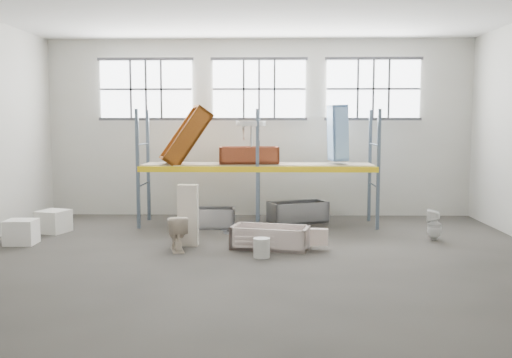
{
  "coord_description": "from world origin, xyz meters",
  "views": [
    {
      "loc": [
        0.31,
        -10.9,
        2.65
      ],
      "look_at": [
        0.0,
        1.5,
        1.4
      ],
      "focal_mm": 39.07,
      "sensor_mm": 36.0,
      "label": 1
    }
  ],
  "objects_px": {
    "toilet_white": "(434,225)",
    "rust_tub_flat": "(249,155)",
    "toilet_beige": "(177,233)",
    "bucket": "(262,248)",
    "cistern_tall": "(188,215)",
    "steel_tub_right": "(298,212)",
    "blue_tub_upright": "(338,133)",
    "carton_near": "(21,232)",
    "steel_tub_left": "(208,218)",
    "bathtub_beige": "(270,237)"
  },
  "relations": [
    {
      "from": "toilet_white",
      "to": "bucket",
      "type": "distance_m",
      "value": 4.27
    },
    {
      "from": "cistern_tall",
      "to": "blue_tub_upright",
      "type": "distance_m",
      "value": 4.67
    },
    {
      "from": "rust_tub_flat",
      "to": "bucket",
      "type": "relative_size",
      "value": 4.0
    },
    {
      "from": "toilet_beige",
      "to": "blue_tub_upright",
      "type": "distance_m",
      "value": 5.19
    },
    {
      "from": "rust_tub_flat",
      "to": "cistern_tall",
      "type": "bearing_deg",
      "value": -115.77
    },
    {
      "from": "bathtub_beige",
      "to": "rust_tub_flat",
      "type": "distance_m",
      "value": 3.26
    },
    {
      "from": "rust_tub_flat",
      "to": "blue_tub_upright",
      "type": "height_order",
      "value": "blue_tub_upright"
    },
    {
      "from": "bathtub_beige",
      "to": "carton_near",
      "type": "bearing_deg",
      "value": -170.09
    },
    {
      "from": "bathtub_beige",
      "to": "carton_near",
      "type": "relative_size",
      "value": 2.56
    },
    {
      "from": "toilet_white",
      "to": "rust_tub_flat",
      "type": "xyz_separation_m",
      "value": [
        -4.29,
        1.85,
        1.47
      ]
    },
    {
      "from": "toilet_beige",
      "to": "carton_near",
      "type": "relative_size",
      "value": 1.19
    },
    {
      "from": "toilet_white",
      "to": "carton_near",
      "type": "relative_size",
      "value": 1.11
    },
    {
      "from": "bathtub_beige",
      "to": "bucket",
      "type": "height_order",
      "value": "bathtub_beige"
    },
    {
      "from": "rust_tub_flat",
      "to": "bathtub_beige",
      "type": "bearing_deg",
      "value": -78.67
    },
    {
      "from": "rust_tub_flat",
      "to": "steel_tub_left",
      "type": "bearing_deg",
      "value": -154.76
    },
    {
      "from": "steel_tub_right",
      "to": "bucket",
      "type": "xyz_separation_m",
      "value": [
        -0.9,
        -3.91,
        -0.09
      ]
    },
    {
      "from": "steel_tub_left",
      "to": "steel_tub_right",
      "type": "xyz_separation_m",
      "value": [
        2.33,
        0.81,
        0.03
      ]
    },
    {
      "from": "cistern_tall",
      "to": "bucket",
      "type": "bearing_deg",
      "value": -32.41
    },
    {
      "from": "toilet_white",
      "to": "carton_near",
      "type": "height_order",
      "value": "toilet_white"
    },
    {
      "from": "steel_tub_right",
      "to": "blue_tub_upright",
      "type": "relative_size",
      "value": 1.07
    },
    {
      "from": "bathtub_beige",
      "to": "toilet_white",
      "type": "height_order",
      "value": "toilet_white"
    },
    {
      "from": "steel_tub_right",
      "to": "blue_tub_upright",
      "type": "height_order",
      "value": "blue_tub_upright"
    },
    {
      "from": "toilet_beige",
      "to": "cistern_tall",
      "type": "distance_m",
      "value": 0.61
    },
    {
      "from": "cistern_tall",
      "to": "carton_near",
      "type": "xyz_separation_m",
      "value": [
        -3.68,
        0.01,
        -0.39
      ]
    },
    {
      "from": "blue_tub_upright",
      "to": "toilet_white",
      "type": "bearing_deg",
      "value": -43.03
    },
    {
      "from": "cistern_tall",
      "to": "steel_tub_right",
      "type": "xyz_separation_m",
      "value": [
        2.52,
        2.85,
        -0.38
      ]
    },
    {
      "from": "rust_tub_flat",
      "to": "bucket",
      "type": "distance_m",
      "value": 3.96
    },
    {
      "from": "carton_near",
      "to": "cistern_tall",
      "type": "bearing_deg",
      "value": -0.22
    },
    {
      "from": "toilet_beige",
      "to": "bucket",
      "type": "xyz_separation_m",
      "value": [
        1.78,
        -0.55,
        -0.18
      ]
    },
    {
      "from": "rust_tub_flat",
      "to": "carton_near",
      "type": "bearing_deg",
      "value": -152.85
    },
    {
      "from": "steel_tub_right",
      "to": "bathtub_beige",
      "type": "bearing_deg",
      "value": -103.29
    },
    {
      "from": "toilet_white",
      "to": "blue_tub_upright",
      "type": "height_order",
      "value": "blue_tub_upright"
    },
    {
      "from": "toilet_beige",
      "to": "carton_near",
      "type": "xyz_separation_m",
      "value": [
        -3.52,
        0.53,
        -0.1
      ]
    },
    {
      "from": "toilet_beige",
      "to": "steel_tub_left",
      "type": "relative_size",
      "value": 0.54
    },
    {
      "from": "toilet_white",
      "to": "rust_tub_flat",
      "type": "height_order",
      "value": "rust_tub_flat"
    },
    {
      "from": "toilet_white",
      "to": "carton_near",
      "type": "distance_m",
      "value": 9.21
    },
    {
      "from": "steel_tub_left",
      "to": "carton_near",
      "type": "height_order",
      "value": "carton_near"
    },
    {
      "from": "toilet_white",
      "to": "carton_near",
      "type": "xyz_separation_m",
      "value": [
        -9.19,
        -0.66,
        -0.08
      ]
    },
    {
      "from": "cistern_tall",
      "to": "carton_near",
      "type": "distance_m",
      "value": 3.7
    },
    {
      "from": "cistern_tall",
      "to": "bucket",
      "type": "distance_m",
      "value": 1.99
    },
    {
      "from": "toilet_beige",
      "to": "bucket",
      "type": "relative_size",
      "value": 1.95
    },
    {
      "from": "steel_tub_left",
      "to": "steel_tub_right",
      "type": "bearing_deg",
      "value": 19.08
    },
    {
      "from": "cistern_tall",
      "to": "steel_tub_right",
      "type": "height_order",
      "value": "cistern_tall"
    },
    {
      "from": "steel_tub_left",
      "to": "toilet_beige",
      "type": "bearing_deg",
      "value": -97.88
    },
    {
      "from": "toilet_beige",
      "to": "steel_tub_right",
      "type": "bearing_deg",
      "value": -143.75
    },
    {
      "from": "toilet_white",
      "to": "steel_tub_left",
      "type": "bearing_deg",
      "value": -86.3
    },
    {
      "from": "steel_tub_right",
      "to": "blue_tub_upright",
      "type": "xyz_separation_m",
      "value": [
        1.0,
        -0.31,
        2.12
      ]
    },
    {
      "from": "toilet_white",
      "to": "steel_tub_right",
      "type": "relative_size",
      "value": 0.46
    },
    {
      "from": "toilet_beige",
      "to": "steel_tub_right",
      "type": "xyz_separation_m",
      "value": [
        2.68,
        3.36,
        -0.09
      ]
    },
    {
      "from": "bathtub_beige",
      "to": "steel_tub_right",
      "type": "distance_m",
      "value": 3.2
    }
  ]
}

